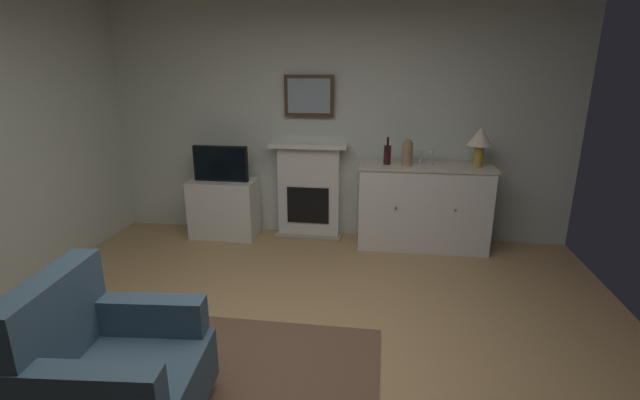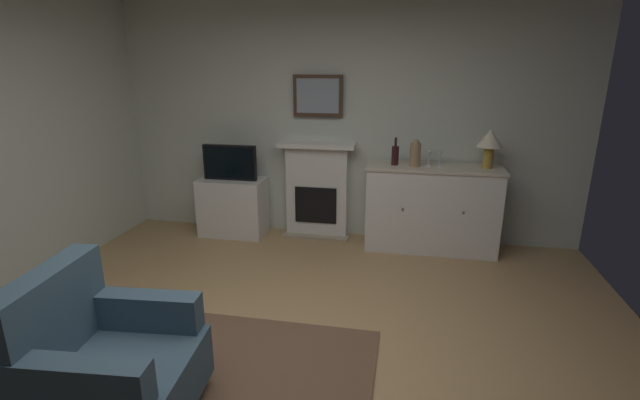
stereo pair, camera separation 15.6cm
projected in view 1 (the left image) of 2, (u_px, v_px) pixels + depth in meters
name	position (u px, v px, depth m)	size (l,w,h in m)	color
ground_plane	(287.00, 381.00, 2.97)	(5.24, 5.34, 0.10)	tan
wall_rear	(335.00, 112.00, 5.04)	(5.24, 0.06, 2.85)	silver
fireplace_unit	(309.00, 190.00, 5.21)	(0.87, 0.30, 1.10)	white
framed_picture	(309.00, 96.00, 4.94)	(0.55, 0.04, 0.45)	#473323
sideboard_cabinet	(423.00, 206.00, 4.89)	(1.40, 0.49, 0.92)	white
table_lamp	(480.00, 140.00, 4.60)	(0.26, 0.26, 0.40)	#B79338
wine_bottle	(387.00, 154.00, 4.76)	(0.08, 0.08, 0.29)	#331419
wine_glass_left	(420.00, 154.00, 4.71)	(0.07, 0.07, 0.16)	silver
wine_glass_center	(431.00, 154.00, 4.69)	(0.07, 0.07, 0.16)	silver
vase_decorative	(407.00, 152.00, 4.70)	(0.11, 0.11, 0.28)	#9E7F5B
tv_cabinet	(224.00, 208.00, 5.25)	(0.75, 0.42, 0.67)	white
tv_set	(221.00, 164.00, 5.07)	(0.62, 0.07, 0.40)	black
armchair	(110.00, 371.00, 2.40)	(0.87, 0.84, 0.92)	#3F596B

